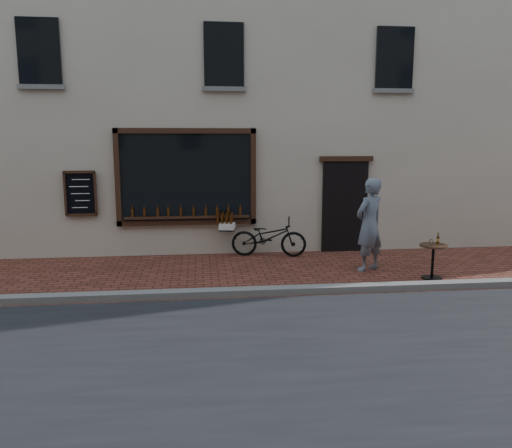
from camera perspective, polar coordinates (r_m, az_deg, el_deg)
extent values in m
plane|color=#54271B|center=(8.83, 4.32, -8.30)|extent=(90.00, 90.00, 0.00)
cube|color=slate|center=(9.00, 4.08, -7.55)|extent=(90.00, 0.25, 0.12)
cube|color=beige|center=(15.01, -0.29, 18.40)|extent=(28.00, 6.00, 10.00)
cube|color=black|center=(11.73, -7.96, 5.32)|extent=(3.00, 0.06, 2.00)
cube|color=black|center=(11.68, -8.08, 10.51)|extent=(3.24, 0.10, 0.12)
cube|color=black|center=(11.84, -7.84, 0.19)|extent=(3.24, 0.10, 0.12)
cube|color=black|center=(11.86, -15.55, 5.11)|extent=(0.12, 0.10, 2.24)
cube|color=black|center=(11.78, -0.32, 5.43)|extent=(0.12, 0.10, 2.24)
cube|color=black|center=(11.77, -7.86, 0.78)|extent=(2.90, 0.16, 0.05)
cube|color=black|center=(12.32, 10.09, 1.96)|extent=(1.10, 0.10, 2.20)
cube|color=black|center=(12.20, 10.29, 7.35)|extent=(1.30, 0.10, 0.12)
cube|color=black|center=(12.06, -19.41, 3.31)|extent=(0.62, 0.04, 0.92)
cylinder|color=#3D1C07|center=(11.85, -13.93, 1.23)|extent=(0.06, 0.06, 0.19)
cylinder|color=#3D1C07|center=(11.82, -12.59, 1.26)|extent=(0.06, 0.06, 0.19)
cylinder|color=#3D1C07|center=(11.79, -11.25, 1.29)|extent=(0.06, 0.06, 0.19)
cylinder|color=#3D1C07|center=(11.77, -9.90, 1.32)|extent=(0.06, 0.06, 0.19)
cylinder|color=#3D1C07|center=(11.76, -8.55, 1.34)|extent=(0.06, 0.06, 0.19)
cylinder|color=#3D1C07|center=(11.75, -7.20, 1.37)|extent=(0.06, 0.06, 0.19)
cylinder|color=#3D1C07|center=(11.75, -5.84, 1.40)|extent=(0.06, 0.06, 0.19)
cylinder|color=#3D1C07|center=(11.75, -4.49, 1.42)|extent=(0.06, 0.06, 0.19)
cylinder|color=#3D1C07|center=(11.77, -3.14, 1.44)|extent=(0.06, 0.06, 0.19)
cylinder|color=#3D1C07|center=(11.79, -1.79, 1.47)|extent=(0.06, 0.06, 0.19)
cube|color=black|center=(12.34, -23.56, 17.66)|extent=(0.90, 0.06, 1.40)
cube|color=black|center=(11.87, -3.69, 18.76)|extent=(0.90, 0.06, 1.40)
cube|color=black|center=(12.72, 15.58, 17.83)|extent=(0.90, 0.06, 1.40)
imported|color=black|center=(11.68, 1.47, -1.49)|extent=(1.84, 0.93, 0.92)
cube|color=black|center=(11.74, -3.27, -0.59)|extent=(0.43, 0.55, 0.03)
cube|color=white|center=(11.72, -3.27, -0.17)|extent=(0.44, 0.57, 0.14)
cylinder|color=#3D1C07|center=(11.50, -2.89, 0.50)|extent=(0.06, 0.06, 0.19)
cylinder|color=#3D1C07|center=(11.51, -3.40, 0.50)|extent=(0.06, 0.06, 0.19)
cylinder|color=#3D1C07|center=(11.53, -3.90, 0.51)|extent=(0.06, 0.06, 0.19)
cylinder|color=#3D1C07|center=(11.54, -4.40, 0.51)|extent=(0.06, 0.06, 0.19)
cylinder|color=#3D1C07|center=(11.62, -2.82, 0.59)|extent=(0.06, 0.06, 0.19)
cylinder|color=#3D1C07|center=(11.63, -3.32, 0.60)|extent=(0.06, 0.06, 0.19)
cylinder|color=#3D1C07|center=(11.65, -3.82, 0.60)|extent=(0.06, 0.06, 0.19)
cylinder|color=#3D1C07|center=(11.66, -4.31, 0.61)|extent=(0.06, 0.06, 0.19)
cylinder|color=#3D1C07|center=(11.74, -2.75, 0.69)|extent=(0.06, 0.06, 0.19)
cylinder|color=#3D1C07|center=(11.75, -3.24, 0.69)|extent=(0.06, 0.06, 0.19)
cylinder|color=#3D1C07|center=(11.77, -3.73, 0.70)|extent=(0.06, 0.06, 0.19)
cylinder|color=#3D1C07|center=(11.78, -4.23, 0.70)|extent=(0.06, 0.06, 0.19)
cylinder|color=#3D1C07|center=(11.86, -2.67, 0.78)|extent=(0.06, 0.06, 0.19)
cylinder|color=#3D1C07|center=(11.87, -3.16, 0.78)|extent=(0.06, 0.06, 0.19)
cylinder|color=black|center=(10.51, 19.44, -5.81)|extent=(0.39, 0.39, 0.03)
cylinder|color=black|center=(10.43, 19.54, -4.10)|extent=(0.05, 0.05, 0.62)
cylinder|color=black|center=(10.36, 19.64, -2.33)|extent=(0.53, 0.53, 0.04)
cylinder|color=gold|center=(10.44, 20.07, -1.71)|extent=(0.06, 0.06, 0.05)
cylinder|color=white|center=(10.26, 19.37, -2.01)|extent=(0.07, 0.07, 0.12)
imported|color=slate|center=(10.59, 12.82, -0.07)|extent=(0.85, 0.77, 1.95)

